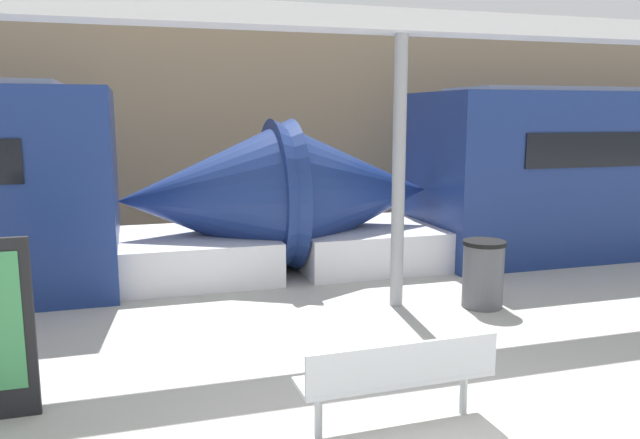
{
  "coord_description": "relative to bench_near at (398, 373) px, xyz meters",
  "views": [
    {
      "loc": [
        -2.07,
        -3.62,
        2.72
      ],
      "look_at": [
        0.16,
        3.78,
        1.4
      ],
      "focal_mm": 35.0,
      "sensor_mm": 36.0,
      "label": 1
    }
  ],
  "objects": [
    {
      "name": "station_wall",
      "position": [
        -0.03,
        9.97,
        1.99
      ],
      "size": [
        56.0,
        0.2,
        5.0
      ],
      "primitive_type": "cube",
      "color": "#9E8460",
      "rests_on": "ground_plane"
    },
    {
      "name": "bench_near",
      "position": [
        0.0,
        0.0,
        0.0
      ],
      "size": [
        1.75,
        0.48,
        0.83
      ],
      "rotation": [
        0.0,
        0.0,
        0.02
      ],
      "color": "#ADB2B7",
      "rests_on": "ground_plane"
    },
    {
      "name": "trash_bin",
      "position": [
        2.57,
        2.87,
        -0.03
      ],
      "size": [
        0.6,
        0.6,
        0.96
      ],
      "color": "#4C4F54",
      "rests_on": "ground_plane"
    },
    {
      "name": "canopy_beam",
      "position": [
        1.43,
        3.3,
        3.4
      ],
      "size": [
        28.0,
        0.6,
        0.28
      ],
      "primitive_type": "cube",
      "color": "silver",
      "rests_on": "support_column_near"
    },
    {
      "name": "support_column_near",
      "position": [
        1.43,
        3.3,
        1.38
      ],
      "size": [
        0.18,
        0.18,
        3.78
      ],
      "primitive_type": "cylinder",
      "color": "gray",
      "rests_on": "ground_plane"
    }
  ]
}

